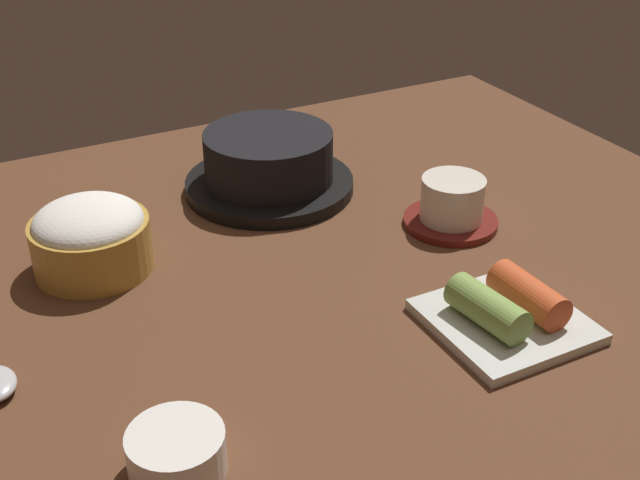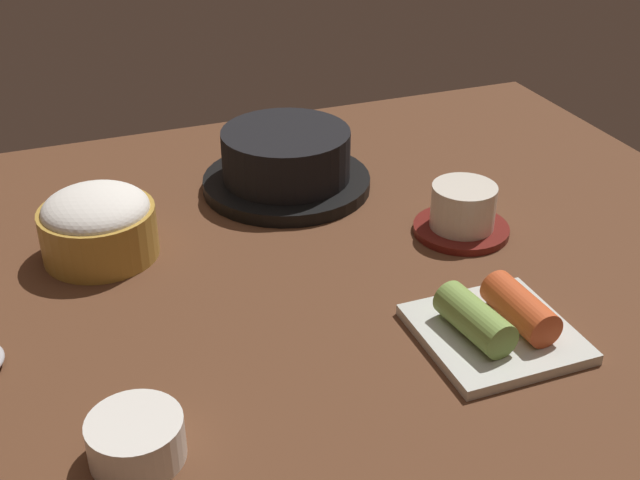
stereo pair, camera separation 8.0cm
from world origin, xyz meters
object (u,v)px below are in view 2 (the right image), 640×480
object	(u,v)px
stone_pot	(286,162)
kimchi_plate	(496,324)
rice_bowl	(98,223)
tea_cup_with_saucer	(463,212)
side_bowl_near	(136,438)

from	to	relation	value
stone_pot	kimchi_plate	xyz separation A→B (cm)	(7.26, -33.91, -1.85)
rice_bowl	tea_cup_with_saucer	bearing A→B (deg)	-13.97
rice_bowl	stone_pot	bearing A→B (deg)	18.65
side_bowl_near	stone_pot	bearing A→B (deg)	57.05
tea_cup_with_saucer	side_bowl_near	distance (cm)	42.94
stone_pot	side_bowl_near	size ratio (longest dim) A/B	2.80
stone_pot	side_bowl_near	world-z (taller)	stone_pot
stone_pot	tea_cup_with_saucer	xyz separation A→B (cm)	(13.78, -16.50, -0.92)
rice_bowl	side_bowl_near	bearing A→B (deg)	-93.23
stone_pot	kimchi_plate	bearing A→B (deg)	-77.91
stone_pot	side_bowl_near	bearing A→B (deg)	-122.95
stone_pot	side_bowl_near	xyz separation A→B (cm)	(-23.96, -36.97, -1.60)
stone_pot	side_bowl_near	distance (cm)	44.08
stone_pot	kimchi_plate	world-z (taller)	stone_pot
rice_bowl	tea_cup_with_saucer	xyz separation A→B (cm)	(36.08, -8.97, -1.12)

